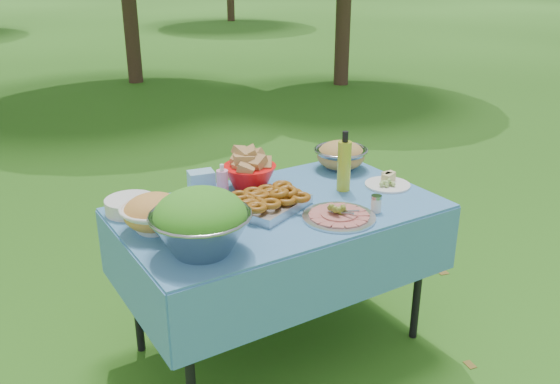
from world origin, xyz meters
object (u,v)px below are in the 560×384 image
(salad_bowl, at_px, (201,222))
(charcuterie_platter, at_px, (339,210))
(oil_bottle, at_px, (344,161))
(plate_stack, at_px, (131,205))
(bread_bowl, at_px, (250,171))
(pasta_bowl_steel, at_px, (341,155))
(picnic_table, at_px, (279,278))

(salad_bowl, xyz_separation_m, charcuterie_platter, (0.65, -0.03, -0.09))
(oil_bottle, bearing_deg, plate_stack, 163.39)
(bread_bowl, bearing_deg, pasta_bowl_steel, -0.99)
(pasta_bowl_steel, bearing_deg, salad_bowl, -154.82)
(plate_stack, height_order, charcuterie_platter, charcuterie_platter)
(oil_bottle, bearing_deg, bread_bowl, 143.76)
(pasta_bowl_steel, relative_size, charcuterie_platter, 0.87)
(plate_stack, relative_size, oil_bottle, 0.76)
(salad_bowl, height_order, pasta_bowl_steel, salad_bowl)
(bread_bowl, height_order, pasta_bowl_steel, bread_bowl)
(picnic_table, relative_size, pasta_bowl_steel, 5.13)
(picnic_table, xyz_separation_m, plate_stack, (-0.61, 0.31, 0.41))
(bread_bowl, bearing_deg, plate_stack, 178.32)
(oil_bottle, bearing_deg, charcuterie_platter, -130.56)
(charcuterie_platter, bearing_deg, picnic_table, 122.04)
(plate_stack, relative_size, pasta_bowl_steel, 0.81)
(plate_stack, bearing_deg, picnic_table, -26.76)
(pasta_bowl_steel, bearing_deg, oil_bottle, -124.82)
(picnic_table, bearing_deg, pasta_bowl_steel, 26.17)
(plate_stack, relative_size, bread_bowl, 0.87)
(plate_stack, bearing_deg, salad_bowl, -78.21)
(picnic_table, distance_m, oil_bottle, 0.65)
(bread_bowl, distance_m, charcuterie_platter, 0.56)
(bread_bowl, relative_size, oil_bottle, 0.88)
(picnic_table, xyz_separation_m, pasta_bowl_steel, (0.57, 0.28, 0.46))
(oil_bottle, bearing_deg, pasta_bowl_steel, 55.18)
(bread_bowl, distance_m, pasta_bowl_steel, 0.56)
(plate_stack, distance_m, bread_bowl, 0.61)
(picnic_table, relative_size, salad_bowl, 3.67)
(picnic_table, bearing_deg, plate_stack, 153.24)
(plate_stack, distance_m, charcuterie_platter, 0.94)
(charcuterie_platter, bearing_deg, plate_stack, 143.92)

